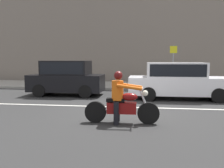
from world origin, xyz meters
TOP-DOWN VIEW (x-y plane):
  - ground_plane at (0.00, 0.00)m, footprint 80.00×80.00m
  - sidewalk_slab at (0.00, 8.00)m, footprint 40.00×4.40m
  - building_facade at (0.00, 11.40)m, footprint 40.00×1.40m
  - lane_marking_stripe at (0.32, 0.90)m, footprint 18.00×0.14m
  - motorcycle_with_rider_orange_stripe at (-0.10, -1.42)m, footprint 2.17×0.70m
  - parked_sedan_white at (2.17, 3.16)m, footprint 4.79×1.82m
  - parked_hatchback_black at (-3.41, 3.58)m, footprint 3.77×1.76m
  - street_sign_post at (2.39, 7.00)m, footprint 0.44×0.08m

SIDE VIEW (x-z plane):
  - ground_plane at x=0.00m, z-range 0.00..0.00m
  - lane_marking_stripe at x=0.32m, z-range 0.00..0.01m
  - sidewalk_slab at x=0.00m, z-range 0.00..0.14m
  - motorcycle_with_rider_orange_stripe at x=-0.10m, z-range -0.14..1.39m
  - parked_sedan_white at x=2.17m, z-range 0.03..1.75m
  - parked_hatchback_black at x=-3.41m, z-range 0.03..1.83m
  - street_sign_post at x=2.39m, z-range 0.41..3.01m
  - building_facade at x=0.00m, z-range 0.00..12.67m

